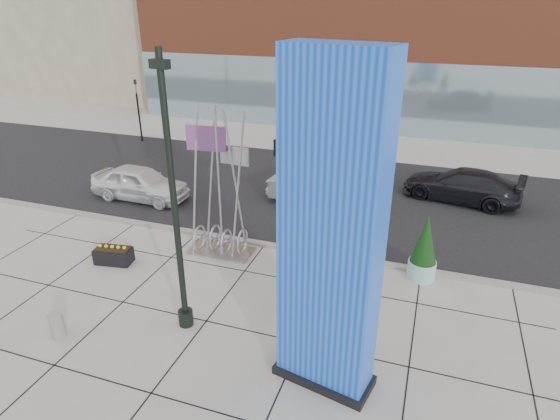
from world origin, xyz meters
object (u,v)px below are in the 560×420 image
(lamp_post, at_px, (177,228))
(public_art_sculpture, at_px, (220,218))
(blue_pylon, at_px, (330,243))
(car_white_west, at_px, (140,183))
(concrete_bollard, at_px, (57,325))
(overhead_street_sign, at_px, (301,162))
(car_silver_mid, at_px, (319,190))

(lamp_post, xyz_separation_m, public_art_sculpture, (-0.87, 4.32, -1.78))
(blue_pylon, height_order, car_white_west, blue_pylon)
(public_art_sculpture, bearing_deg, car_white_west, 147.87)
(concrete_bollard, bearing_deg, overhead_street_sign, 46.36)
(lamp_post, height_order, public_art_sculpture, lamp_post)
(car_silver_mid, bearing_deg, blue_pylon, -157.55)
(public_art_sculpture, bearing_deg, concrete_bollard, -113.14)
(lamp_post, xyz_separation_m, concrete_bollard, (-3.22, -1.68, -2.86))
(lamp_post, bearing_deg, concrete_bollard, -152.50)
(blue_pylon, distance_m, public_art_sculpture, 7.78)
(concrete_bollard, bearing_deg, blue_pylon, 6.58)
(car_silver_mid, bearing_deg, public_art_sculpture, 163.44)
(blue_pylon, xyz_separation_m, car_silver_mid, (-2.87, 10.62, -3.18))
(lamp_post, height_order, car_white_west, lamp_post)
(lamp_post, xyz_separation_m, car_silver_mid, (1.57, 9.82, -2.46))
(blue_pylon, relative_size, public_art_sculpture, 1.47)
(overhead_street_sign, bearing_deg, public_art_sculpture, -165.48)
(car_white_west, height_order, car_silver_mid, car_white_west)
(lamp_post, relative_size, public_art_sculpture, 1.42)
(blue_pylon, xyz_separation_m, public_art_sculpture, (-5.31, 5.11, -2.50))
(car_white_west, bearing_deg, concrete_bollard, -158.19)
(concrete_bollard, xyz_separation_m, car_silver_mid, (4.79, 11.50, 0.40))
(car_silver_mid, bearing_deg, lamp_post, 178.25)
(public_art_sculpture, bearing_deg, overhead_street_sign, -5.31)
(blue_pylon, distance_m, lamp_post, 4.57)
(public_art_sculpture, distance_m, car_white_west, 6.90)
(blue_pylon, relative_size, concrete_bollard, 10.54)
(concrete_bollard, bearing_deg, car_silver_mid, 67.40)
(lamp_post, height_order, concrete_bollard, lamp_post)
(concrete_bollard, xyz_separation_m, car_white_west, (-3.57, 9.47, 0.42))
(lamp_post, distance_m, overhead_street_sign, 4.79)
(car_white_west, bearing_deg, lamp_post, -137.79)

